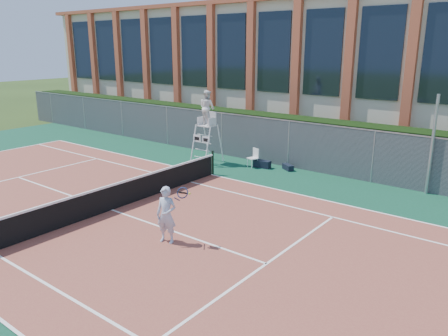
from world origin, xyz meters
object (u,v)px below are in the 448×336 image
Objects in this scene: steel_pole at (432,145)px; plastic_chair at (254,156)px; umpire_chair at (207,110)px; tennis_player at (167,215)px.

steel_pole reaches higher than plastic_chair.
umpire_chair reaches higher than plastic_chair.
umpire_chair is 2.12× the size of tennis_player.
tennis_player is at bearing -117.38° from steel_pole.
tennis_player is (-4.84, -9.34, -1.05)m from steel_pole.
plastic_chair is (2.25, 0.73, -2.09)m from umpire_chair.
tennis_player is at bearing -72.67° from plastic_chair.
steel_pole is at bearing 62.62° from tennis_player.
tennis_player is at bearing -57.59° from umpire_chair.
steel_pole reaches higher than tennis_player.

